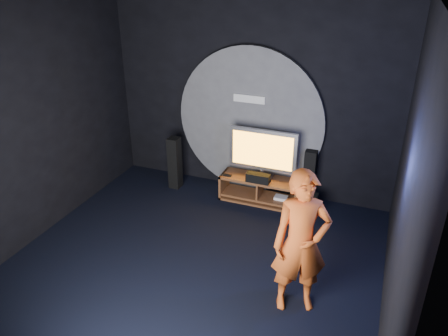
% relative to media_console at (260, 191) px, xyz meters
% --- Properties ---
extents(floor, '(5.00, 5.00, 0.00)m').
position_rel_media_console_xyz_m(floor, '(-0.36, -2.05, -0.20)').
color(floor, black).
rests_on(floor, ground).
extents(back_wall, '(5.00, 0.04, 3.50)m').
position_rel_media_console_xyz_m(back_wall, '(-0.36, 0.45, 1.55)').
color(back_wall, black).
rests_on(back_wall, ground).
extents(front_wall, '(5.00, 0.04, 3.50)m').
position_rel_media_console_xyz_m(front_wall, '(-0.36, -4.55, 1.55)').
color(front_wall, black).
rests_on(front_wall, ground).
extents(left_wall, '(0.04, 5.00, 3.50)m').
position_rel_media_console_xyz_m(left_wall, '(-2.86, -2.05, 1.55)').
color(left_wall, black).
rests_on(left_wall, ground).
extents(right_wall, '(0.04, 5.00, 3.50)m').
position_rel_media_console_xyz_m(right_wall, '(2.14, -2.05, 1.55)').
color(right_wall, black).
rests_on(right_wall, ground).
extents(wall_disc_panel, '(2.60, 0.11, 2.60)m').
position_rel_media_console_xyz_m(wall_disc_panel, '(-0.36, 0.39, 1.11)').
color(wall_disc_panel, '#515156').
rests_on(wall_disc_panel, ground).
extents(media_console, '(1.38, 0.45, 0.45)m').
position_rel_media_console_xyz_m(media_console, '(0.00, 0.00, 0.00)').
color(media_console, brown).
rests_on(media_console, ground).
extents(tv, '(1.17, 0.22, 0.86)m').
position_rel_media_console_xyz_m(tv, '(-0.01, 0.07, 0.73)').
color(tv, '#B9B8C0').
rests_on(tv, media_console).
extents(center_speaker, '(0.40, 0.15, 0.15)m').
position_rel_media_console_xyz_m(center_speaker, '(-0.01, -0.14, 0.33)').
color(center_speaker, black).
rests_on(center_speaker, media_console).
extents(remote, '(0.18, 0.05, 0.02)m').
position_rel_media_console_xyz_m(remote, '(-0.59, -0.12, 0.27)').
color(remote, black).
rests_on(remote, media_console).
extents(tower_speaker_left, '(0.19, 0.22, 0.97)m').
position_rel_media_console_xyz_m(tower_speaker_left, '(-1.62, -0.05, 0.29)').
color(tower_speaker_left, black).
rests_on(tower_speaker_left, ground).
extents(tower_speaker_right, '(0.19, 0.22, 0.97)m').
position_rel_media_console_xyz_m(tower_speaker_right, '(0.77, 0.30, 0.29)').
color(tower_speaker_right, black).
rests_on(tower_speaker_right, ground).
extents(subwoofer, '(0.30, 0.30, 0.34)m').
position_rel_media_console_xyz_m(subwoofer, '(0.84, -0.09, -0.03)').
color(subwoofer, black).
rests_on(subwoofer, ground).
extents(player, '(0.78, 0.66, 1.82)m').
position_rel_media_console_xyz_m(player, '(1.15, -2.25, 0.72)').
color(player, '#C84F1B').
rests_on(player, ground).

